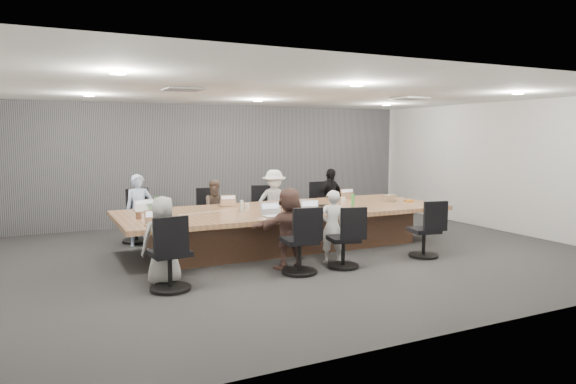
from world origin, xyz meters
name	(u,v)px	position (x,y,z in m)	size (l,w,h in m)	color
floor	(298,253)	(0.00, 0.00, 0.00)	(10.00, 8.00, 0.00)	#2E2E30
ceiling	(298,93)	(0.00, 0.00, 2.80)	(10.00, 8.00, 0.00)	white
wall_back	(223,163)	(0.00, 4.00, 1.40)	(10.00, 2.80, 0.00)	beige
wall_front	(473,200)	(0.00, -4.00, 1.40)	(10.00, 2.80, 0.00)	beige
wall_right	(504,167)	(5.00, 0.00, 1.40)	(8.00, 2.80, 0.00)	beige
curtain	(224,163)	(0.00, 3.92, 1.40)	(9.80, 0.04, 2.80)	#5C5C62
conference_table	(286,226)	(0.00, 0.50, 0.40)	(6.00, 2.20, 0.74)	#4F3323
chair_0	(136,220)	(-2.40, 2.20, 0.43)	(0.58, 0.58, 0.87)	black
chair_1	(211,217)	(-0.89, 2.20, 0.38)	(0.52, 0.52, 0.77)	black
chair_2	(268,213)	(0.38, 2.20, 0.38)	(0.52, 0.52, 0.77)	black
chair_3	(322,208)	(1.75, 2.20, 0.41)	(0.55, 0.55, 0.81)	black
chair_4	(170,259)	(-2.54, -1.20, 0.43)	(0.58, 0.58, 0.86)	black
chair_5	(299,246)	(-0.59, -1.20, 0.42)	(0.57, 0.57, 0.85)	black
chair_6	(343,244)	(0.19, -1.20, 0.38)	(0.52, 0.52, 0.77)	black
chair_7	(424,235)	(1.80, -1.20, 0.39)	(0.52, 0.52, 0.77)	black
person_0	(139,210)	(-2.40, 1.85, 0.68)	(0.49, 0.32, 1.35)	#A3B8DF
laptop_0	(144,210)	(-2.40, 1.30, 0.75)	(0.34, 0.24, 0.02)	#B2B2B7
person_1	(216,209)	(-0.89, 1.85, 0.60)	(0.58, 0.45, 1.19)	brown
laptop_1	(225,205)	(-0.89, 1.30, 0.75)	(0.28, 0.20, 0.02)	#8C6647
person_2	(274,202)	(0.38, 1.85, 0.68)	(0.87, 0.50, 1.35)	silver
laptop_2	(285,202)	(0.38, 1.30, 0.75)	(0.29, 0.20, 0.02)	#B2B2B7
person_3	(330,199)	(1.75, 1.85, 0.67)	(0.79, 0.33, 1.35)	black
laptop_3	(343,198)	(1.75, 1.30, 0.75)	(0.31, 0.21, 0.02)	#8C6647
person_4	(164,240)	(-2.54, -0.85, 0.62)	(0.61, 0.40, 1.24)	#949594
laptop_4	(155,225)	(-2.54, -0.30, 0.75)	(0.28, 0.20, 0.02)	#8C6647
person_5	(289,228)	(-0.59, -0.85, 0.64)	(1.18, 0.38, 1.28)	brown
laptop_5	(275,216)	(-0.59, -0.30, 0.75)	(0.35, 0.24, 0.02)	#B2B2B7
person_6	(332,227)	(0.19, -0.85, 0.60)	(0.44, 0.29, 1.20)	silver
laptop_6	(316,213)	(0.19, -0.30, 0.75)	(0.31, 0.22, 0.02)	#B2B2B7
bottle_green_left	(157,205)	(-2.24, 1.01, 0.88)	(0.08, 0.08, 0.27)	green
bottle_green_right	(353,200)	(1.26, 0.18, 0.86)	(0.07, 0.07, 0.24)	green
bottle_clear	(242,206)	(-0.86, 0.49, 0.84)	(0.06, 0.06, 0.20)	silver
cup_white_far	(247,206)	(-0.67, 0.74, 0.79)	(0.08, 0.08, 0.10)	white
cup_white_near	(343,200)	(1.39, 0.73, 0.80)	(0.09, 0.09, 0.11)	white
mug_brown	(139,216)	(-2.65, 0.44, 0.79)	(0.09, 0.09, 0.11)	brown
mic_left	(267,213)	(-0.60, 0.01, 0.75)	(0.13, 0.09, 0.03)	black
mic_right	(322,205)	(0.75, 0.45, 0.75)	(0.14, 0.10, 0.03)	black
stapler	(328,210)	(0.53, -0.15, 0.77)	(0.14, 0.04, 0.05)	black
canvas_bag	(389,198)	(2.32, 0.47, 0.81)	(0.25, 0.15, 0.13)	#987E60
snack_packet	(409,201)	(2.65, 0.25, 0.76)	(0.17, 0.11, 0.04)	orange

